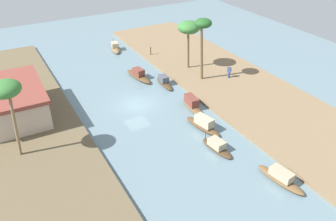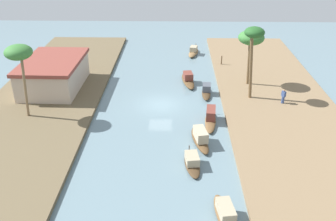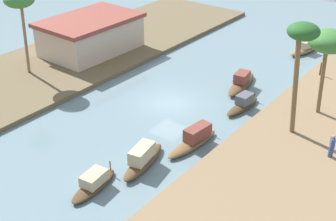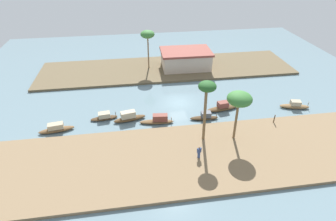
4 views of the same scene
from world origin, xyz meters
name	(u,v)px [view 2 (image 2 of 4)]	position (x,y,z in m)	size (l,w,h in m)	color
river_water	(160,105)	(0.00, 0.00, 0.00)	(72.42, 72.42, 0.00)	slate
riverbank_left	(278,104)	(0.00, -12.44, 0.19)	(47.53, 11.73, 0.38)	#846B4C
riverbank_right	(44,102)	(0.00, 12.44, 0.19)	(47.53, 11.73, 0.38)	brown
sampan_midstream	(193,52)	(16.61, -4.13, 0.42)	(4.40, 2.07, 1.21)	brown
sampan_near_left_bank	(225,215)	(-17.06, -4.97, 0.46)	(4.56, 1.74, 1.21)	brown
sampan_with_tall_canopy	(188,80)	(5.93, -3.07, 0.45)	(5.12, 1.98, 1.34)	brown
sampan_with_red_awning	(211,118)	(-3.79, -5.03, 0.50)	(4.70, 1.50, 1.33)	brown
sampan_foreground	(206,91)	(2.70, -5.06, 0.42)	(3.95, 1.21, 1.17)	#47331E
sampan_upstream_small	(200,138)	(-7.66, -3.81, 0.55)	(4.59, 1.94, 1.44)	brown
sampan_downstream_large	(192,162)	(-11.08, -3.00, 0.40)	(3.80, 1.57, 1.03)	#47331E
person_on_near_bank	(283,96)	(-0.09, -12.85, 1.13)	(0.52, 0.43, 1.55)	#33477A
mooring_post	(222,60)	(11.51, -7.64, 0.96)	(0.14, 0.14, 1.16)	#4C3823
palm_tree_left_near	(254,37)	(1.28, -9.44, 7.00)	(2.04, 2.04, 7.70)	brown
palm_tree_left_far	(251,38)	(5.04, -9.93, 5.80)	(2.89, 2.89, 6.31)	brown
palm_tree_right_tall	(19,54)	(-3.50, 12.65, 6.72)	(2.52, 2.52, 7.18)	#7F6647
riverside_building	(54,74)	(3.49, 12.17, 2.04)	(9.42, 6.37, 3.29)	#C6B29E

